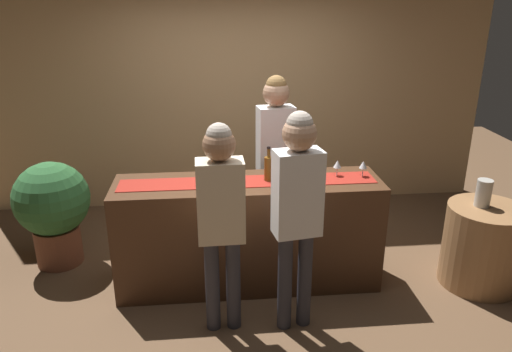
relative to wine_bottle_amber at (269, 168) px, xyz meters
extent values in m
plane|color=brown|center=(-0.17, -0.01, -1.08)|extent=(10.00, 10.00, 0.00)
cube|color=tan|center=(-0.17, 1.89, 0.37)|extent=(6.00, 0.12, 2.90)
cube|color=#472B19|center=(-0.17, -0.01, -0.60)|extent=(2.28, 0.60, 0.97)
cube|color=maroon|center=(-0.17, -0.01, -0.11)|extent=(2.16, 0.28, 0.01)
cylinder|color=brown|center=(0.00, 0.00, -0.01)|extent=(0.07, 0.07, 0.21)
cylinder|color=brown|center=(0.00, 0.00, 0.13)|extent=(0.03, 0.03, 0.08)
cylinder|color=black|center=(0.00, 0.00, 0.18)|extent=(0.03, 0.03, 0.02)
cylinder|color=#194723|center=(0.24, 0.08, -0.01)|extent=(0.07, 0.07, 0.21)
cylinder|color=#194723|center=(0.24, 0.08, 0.13)|extent=(0.03, 0.03, 0.08)
cylinder|color=black|center=(0.24, 0.08, 0.18)|extent=(0.03, 0.03, 0.02)
cylinder|color=silver|center=(0.82, 0.02, -0.11)|extent=(0.06, 0.06, 0.00)
cylinder|color=silver|center=(0.82, 0.02, -0.07)|extent=(0.01, 0.01, 0.08)
cone|color=silver|center=(0.82, 0.02, 0.00)|extent=(0.07, 0.07, 0.06)
cylinder|color=silver|center=(0.61, 0.05, -0.11)|extent=(0.06, 0.06, 0.00)
cylinder|color=silver|center=(0.61, 0.05, -0.07)|extent=(0.01, 0.01, 0.08)
cone|color=silver|center=(0.61, 0.05, 0.00)|extent=(0.07, 0.07, 0.06)
cylinder|color=#26262B|center=(0.21, 0.58, -0.67)|extent=(0.11, 0.11, 0.83)
cylinder|color=#26262B|center=(0.06, 0.56, -0.67)|extent=(0.11, 0.11, 0.83)
cube|color=white|center=(0.14, 0.57, 0.07)|extent=(0.36, 0.24, 0.65)
sphere|color=tan|center=(0.14, 0.57, 0.52)|extent=(0.25, 0.25, 0.25)
sphere|color=olive|center=(0.14, 0.57, 0.59)|extent=(0.19, 0.19, 0.19)
cylinder|color=#33333D|center=(0.05, -0.68, -0.68)|extent=(0.11, 0.11, 0.81)
cylinder|color=#33333D|center=(0.21, -0.65, -0.68)|extent=(0.11, 0.11, 0.81)
cube|color=white|center=(0.13, -0.67, 0.04)|extent=(0.37, 0.25, 0.64)
sphere|color=tan|center=(0.13, -0.67, 0.48)|extent=(0.24, 0.24, 0.24)
sphere|color=#AD9E8E|center=(0.13, -0.67, 0.55)|extent=(0.19, 0.19, 0.19)
cylinder|color=#33333D|center=(-0.50, -0.64, -0.70)|extent=(0.11, 0.11, 0.77)
cylinder|color=#33333D|center=(-0.34, -0.64, -0.70)|extent=(0.11, 0.11, 0.77)
cube|color=beige|center=(-0.42, -0.64, -0.01)|extent=(0.34, 0.21, 0.61)
sphere|color=#9E7051|center=(-0.42, -0.64, 0.41)|extent=(0.23, 0.23, 0.23)
sphere|color=#AD9E8E|center=(-0.42, -0.64, 0.48)|extent=(0.18, 0.18, 0.18)
cylinder|color=#996B42|center=(1.89, -0.23, -0.71)|extent=(0.68, 0.68, 0.74)
cylinder|color=#B7B2A8|center=(1.84, -0.19, -0.22)|extent=(0.13, 0.13, 0.24)
cylinder|color=brown|center=(-1.97, 0.51, -0.90)|extent=(0.43, 0.43, 0.37)
sphere|color=#2D6633|center=(-1.97, 0.51, -0.41)|extent=(0.70, 0.70, 0.70)
camera|label=1|loc=(-0.49, -3.86, 1.40)|focal=34.48mm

